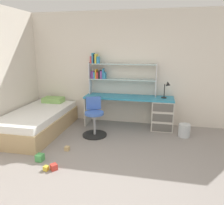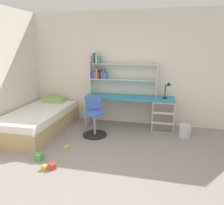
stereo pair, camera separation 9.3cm
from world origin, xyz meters
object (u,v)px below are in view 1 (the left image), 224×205
Objects in this scene: waste_bin at (184,130)px; toy_block_red_0 at (54,167)px; desk_lamp at (167,87)px; toy_block_green_1 at (40,158)px; swivel_chair at (94,121)px; bookshelf_hutch at (112,72)px; toy_block_yellow_2 at (46,168)px; bed_platform at (38,121)px; toy_block_natural_3 at (67,148)px; desk at (152,111)px.

toy_block_red_0 is (-2.12, -1.76, -0.09)m from waste_bin.
waste_bin is 2.88× the size of toy_block_red_0.
toy_block_green_1 is (-2.09, -1.91, -0.92)m from desk_lamp.
desk_lamp reaches higher than swivel_chair.
bookshelf_hutch is at bearing 75.63° from swivel_chair.
toy_block_red_0 reaches higher than toy_block_yellow_2.
swivel_chair is 1.28m from bed_platform.
bookshelf_hutch is at bearing 172.94° from desk_lamp.
bookshelf_hutch is 4.15× the size of desk_lamp.
toy_block_red_0 is 0.65m from toy_block_natural_3.
toy_block_green_1 reaches higher than toy_block_yellow_2.
bookshelf_hutch reaches higher than bed_platform.
toy_block_yellow_2 is at bearing -56.74° from bed_platform.
swivel_chair is at bearing -156.05° from desk_lamp.
toy_block_yellow_2 is at bearing -161.12° from toy_block_red_0.
desk_lamp is 1.42× the size of waste_bin.
toy_block_red_0 is 1.18× the size of toy_block_natural_3.
desk is 1.37m from swivel_chair.
waste_bin is at bearing 27.12° from toy_block_natural_3.
bookshelf_hutch is 2.53m from toy_block_green_1.
bed_platform is at bearing -149.04° from bookshelf_hutch.
desk is 1.29× the size of bookshelf_hutch.
waste_bin is at bearing -42.48° from desk_lamp.
toy_block_natural_3 is at bearing 85.49° from toy_block_yellow_2.
waste_bin is (1.88, 0.31, -0.19)m from swivel_chair.
toy_block_green_1 is (-0.35, 0.20, 0.01)m from toy_block_red_0.
swivel_chair is (-1.19, -0.68, -0.09)m from desk.
bookshelf_hutch is 2.68m from toy_block_yellow_2.
bed_platform is at bearing -165.21° from desk_lamp.
desk_lamp is at bearing 23.95° from swivel_chair.
bookshelf_hutch is at bearing 30.96° from bed_platform.
bed_platform is at bearing 123.26° from toy_block_yellow_2.
toy_block_natural_3 reaches higher than toy_block_yellow_2.
swivel_chair is 11.49× the size of toy_block_yellow_2.
toy_block_natural_3 is (-1.48, -1.48, -0.38)m from desk.
desk_lamp is at bearing 50.65° from toy_block_red_0.
swivel_chair is 0.90m from toy_block_natural_3.
desk_lamp is 2.99m from toy_block_yellow_2.
bookshelf_hutch is 5.90× the size of waste_bin.
toy_block_natural_3 is (-0.06, 0.64, -0.01)m from toy_block_red_0.
desk_lamp is 5.40× the size of toy_block_yellow_2.
desk_lamp is 1.00m from waste_bin.
desk_lamp is at bearing 137.52° from waste_bin.
toy_block_red_0 is 0.12m from toy_block_yellow_2.
waste_bin is (0.69, -0.36, -0.28)m from desk.
swivel_chair is at bearing 76.91° from toy_block_yellow_2.
bookshelf_hutch is 1.33m from desk_lamp.
toy_block_red_0 is at bearing -123.85° from desk.
desk_lamp is at bearing -1.82° from desk.
swivel_chair is 1.55m from toy_block_yellow_2.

